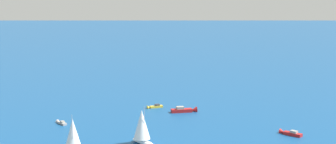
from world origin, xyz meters
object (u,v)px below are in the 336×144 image
at_px(motorboat_inshore, 154,107).
at_px(motorboat_ahead, 290,133).
at_px(motorboat_mid_cluster, 61,123).
at_px(sailboat_near_centre, 142,126).
at_px(motorboat_far_port, 185,110).
at_px(sailboat_far_stbd, 73,141).

xyz_separation_m(motorboat_inshore, motorboat_ahead, (55.27, -22.57, 0.08)).
bearing_deg(motorboat_mid_cluster, sailboat_near_centre, -19.30).
relative_size(sailboat_near_centre, motorboat_inshore, 1.94).
xyz_separation_m(sailboat_near_centre, motorboat_mid_cluster, (-35.93, 12.58, -5.01)).
height_order(sailboat_near_centre, motorboat_mid_cluster, sailboat_near_centre).
distance_m(motorboat_far_port, sailboat_far_stbd, 67.58).
relative_size(motorboat_far_port, motorboat_inshore, 1.66).
height_order(sailboat_near_centre, motorboat_ahead, sailboat_near_centre).
height_order(motorboat_inshore, motorboat_ahead, motorboat_ahead).
xyz_separation_m(sailboat_near_centre, motorboat_inshore, (-12.67, 46.35, -4.94)).
distance_m(sailboat_near_centre, motorboat_mid_cluster, 38.39).
bearing_deg(motorboat_mid_cluster, motorboat_far_port, 39.53).
xyz_separation_m(sailboat_near_centre, motorboat_ahead, (42.60, 23.77, -4.87)).
distance_m(motorboat_ahead, motorboat_mid_cluster, 79.33).
relative_size(motorboat_far_port, motorboat_ahead, 1.32).
bearing_deg(sailboat_near_centre, motorboat_mid_cluster, 160.70).
height_order(motorboat_far_port, motorboat_ahead, motorboat_far_port).
height_order(motorboat_far_port, motorboat_inshore, motorboat_far_port).
bearing_deg(sailboat_near_centre, motorboat_ahead, 29.16).
distance_m(motorboat_far_port, motorboat_ahead, 45.65).
xyz_separation_m(motorboat_far_port, motorboat_mid_cluster, (-37.30, -30.78, -0.36)).
xyz_separation_m(sailboat_near_centre, motorboat_far_port, (1.37, 43.36, -4.66)).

